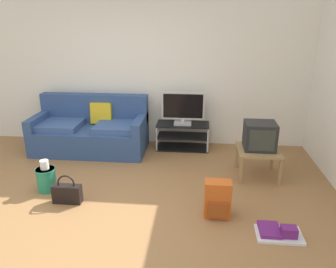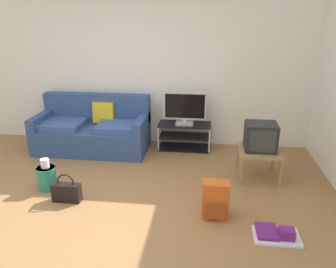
% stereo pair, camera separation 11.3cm
% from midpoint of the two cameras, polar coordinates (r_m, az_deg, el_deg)
% --- Properties ---
extents(ground_plane, '(9.00, 9.80, 0.02)m').
position_cam_midpoint_polar(ground_plane, '(4.10, -12.66, -13.27)').
color(ground_plane, olive).
extents(wall_back, '(9.00, 0.10, 2.70)m').
position_cam_midpoint_polar(wall_back, '(5.88, -6.36, 11.41)').
color(wall_back, silver).
rests_on(wall_back, ground_plane).
extents(couch, '(1.88, 0.88, 0.92)m').
position_cam_midpoint_polar(couch, '(5.79, -13.74, 0.49)').
color(couch, navy).
rests_on(couch, ground_plane).
extents(tv_stand, '(0.90, 0.42, 0.45)m').
position_cam_midpoint_polar(tv_stand, '(5.73, 2.00, -0.35)').
color(tv_stand, black).
rests_on(tv_stand, ground_plane).
extents(flat_tv, '(0.73, 0.22, 0.56)m').
position_cam_midpoint_polar(flat_tv, '(5.55, 2.04, 4.43)').
color(flat_tv, '#B2B2B7').
rests_on(flat_tv, tv_stand).
extents(side_table, '(0.59, 0.59, 0.42)m').
position_cam_midpoint_polar(side_table, '(4.84, 14.77, -3.15)').
color(side_table, '#9E7A4C').
rests_on(side_table, ground_plane).
extents(crt_tv, '(0.43, 0.38, 0.39)m').
position_cam_midpoint_polar(crt_tv, '(4.76, 15.00, -0.31)').
color(crt_tv, '#232326').
rests_on(crt_tv, side_table).
extents(backpack, '(0.30, 0.25, 0.44)m').
position_cam_midpoint_polar(backpack, '(3.87, 7.76, -11.16)').
color(backpack, '#CC561E').
rests_on(backpack, ground_plane).
extents(handbag, '(0.35, 0.12, 0.37)m').
position_cam_midpoint_polar(handbag, '(4.33, -17.85, -9.73)').
color(handbag, black).
rests_on(handbag, ground_plane).
extents(cleaning_bucket, '(0.26, 0.26, 0.43)m').
position_cam_midpoint_polar(cleaning_bucket, '(4.68, -21.06, -7.12)').
color(cleaning_bucket, '#238466').
rests_on(cleaning_bucket, ground_plane).
extents(floor_tray, '(0.48, 0.32, 0.14)m').
position_cam_midpoint_polar(floor_tray, '(3.78, 17.82, -16.00)').
color(floor_tray, silver).
rests_on(floor_tray, ground_plane).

